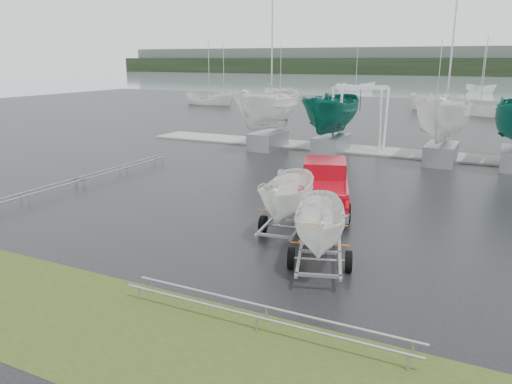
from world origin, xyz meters
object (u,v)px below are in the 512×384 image
trailer_hitched (322,188)px  trailer_parked (289,163)px  boat_hoist (360,109)px  pickup_truck (324,184)px

trailer_hitched → trailer_parked: (-1.93, 2.21, 0.10)m
trailer_hitched → boat_hoist: trailer_hitched is taller
pickup_truck → trailer_hitched: (1.88, -5.83, 1.41)m
pickup_truck → trailer_hitched: size_ratio=1.31×
pickup_truck → trailer_hitched: 6.29m
trailer_parked → boat_hoist: 16.76m
trailer_parked → trailer_hitched: bearing=-57.2°
pickup_truck → boat_hoist: bearing=81.5°
boat_hoist → trailer_parked: bearing=-82.8°
trailer_hitched → trailer_parked: bearing=113.2°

